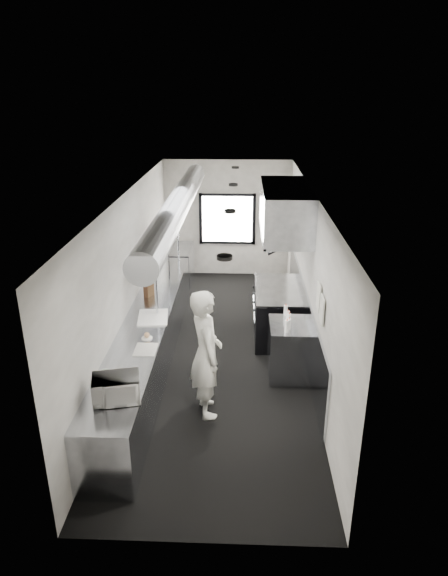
# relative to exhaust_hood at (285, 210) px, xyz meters

# --- Properties ---
(floor) EXTENTS (3.00, 8.00, 0.01)m
(floor) POSITION_rel_exhaust_hood_xyz_m (-1.10, -0.70, -2.39)
(floor) COLOR black
(floor) RESTS_ON ground
(ceiling) EXTENTS (3.00, 8.00, 0.01)m
(ceiling) POSITION_rel_exhaust_hood_xyz_m (-1.10, -0.70, 0.41)
(ceiling) COLOR beige
(ceiling) RESTS_ON wall_back
(wall_back) EXTENTS (3.00, 0.02, 2.80)m
(wall_back) POSITION_rel_exhaust_hood_xyz_m (-1.10, 3.30, -0.99)
(wall_back) COLOR silver
(wall_back) RESTS_ON floor
(wall_front) EXTENTS (3.00, 0.02, 2.80)m
(wall_front) POSITION_rel_exhaust_hood_xyz_m (-1.10, -4.70, -0.99)
(wall_front) COLOR silver
(wall_front) RESTS_ON floor
(wall_left) EXTENTS (0.02, 8.00, 2.80)m
(wall_left) POSITION_rel_exhaust_hood_xyz_m (-2.60, -0.70, -0.99)
(wall_left) COLOR silver
(wall_left) RESTS_ON floor
(wall_right) EXTENTS (0.02, 8.00, 2.80)m
(wall_right) POSITION_rel_exhaust_hood_xyz_m (0.40, -0.70, -0.99)
(wall_right) COLOR silver
(wall_right) RESTS_ON floor
(wall_cladding) EXTENTS (0.03, 5.50, 1.10)m
(wall_cladding) POSITION_rel_exhaust_hood_xyz_m (0.38, -0.40, -1.84)
(wall_cladding) COLOR #8F949C
(wall_cladding) RESTS_ON wall_right
(hvac_duct) EXTENTS (0.40, 6.40, 0.40)m
(hvac_duct) POSITION_rel_exhaust_hood_xyz_m (-1.80, -0.30, 0.16)
(hvac_duct) COLOR #97999F
(hvac_duct) RESTS_ON ceiling
(service_window) EXTENTS (1.36, 0.05, 1.25)m
(service_window) POSITION_rel_exhaust_hood_xyz_m (-1.10, 3.26, -0.99)
(service_window) COLOR white
(service_window) RESTS_ON wall_back
(exhaust_hood) EXTENTS (0.81, 2.20, 0.88)m
(exhaust_hood) POSITION_rel_exhaust_hood_xyz_m (0.00, 0.00, 0.00)
(exhaust_hood) COLOR #8F949C
(exhaust_hood) RESTS_ON ceiling
(prep_counter) EXTENTS (0.70, 6.00, 0.90)m
(prep_counter) POSITION_rel_exhaust_hood_xyz_m (-2.25, -1.20, -1.94)
(prep_counter) COLOR #8F949C
(prep_counter) RESTS_ON floor
(pass_shelf) EXTENTS (0.45, 3.00, 0.68)m
(pass_shelf) POSITION_rel_exhaust_hood_xyz_m (-2.29, 0.30, -0.86)
(pass_shelf) COLOR #8F949C
(pass_shelf) RESTS_ON prep_counter
(range) EXTENTS (0.88, 1.60, 0.94)m
(range) POSITION_rel_exhaust_hood_xyz_m (-0.06, 0.00, -1.92)
(range) COLOR black
(range) RESTS_ON floor
(bottle_station) EXTENTS (0.65, 0.80, 0.90)m
(bottle_station) POSITION_rel_exhaust_hood_xyz_m (0.05, -1.40, -1.94)
(bottle_station) COLOR #8F949C
(bottle_station) RESTS_ON floor
(far_work_table) EXTENTS (0.70, 1.20, 0.90)m
(far_work_table) POSITION_rel_exhaust_hood_xyz_m (-2.25, 2.50, -1.94)
(far_work_table) COLOR #8F949C
(far_work_table) RESTS_ON floor
(notice_sheet_a) EXTENTS (0.02, 0.28, 0.38)m
(notice_sheet_a) POSITION_rel_exhaust_hood_xyz_m (0.37, -1.90, -0.79)
(notice_sheet_a) COLOR silver
(notice_sheet_a) RESTS_ON wall_right
(notice_sheet_b) EXTENTS (0.02, 0.28, 0.38)m
(notice_sheet_b) POSITION_rel_exhaust_hood_xyz_m (0.37, -2.25, -0.84)
(notice_sheet_b) COLOR silver
(notice_sheet_b) RESTS_ON wall_right
(line_cook) EXTENTS (0.62, 0.78, 1.88)m
(line_cook) POSITION_rel_exhaust_hood_xyz_m (-1.20, -2.43, -1.45)
(line_cook) COLOR silver
(line_cook) RESTS_ON floor
(microwave) EXTENTS (0.59, 0.49, 0.31)m
(microwave) POSITION_rel_exhaust_hood_xyz_m (-2.19, -3.50, -1.34)
(microwave) COLOR silver
(microwave) RESTS_ON prep_counter
(deli_tub_a) EXTENTS (0.16, 0.16, 0.09)m
(deli_tub_a) POSITION_rel_exhaust_hood_xyz_m (-2.43, -3.36, -1.44)
(deli_tub_a) COLOR beige
(deli_tub_a) RESTS_ON prep_counter
(deli_tub_b) EXTENTS (0.17, 0.17, 0.10)m
(deli_tub_b) POSITION_rel_exhaust_hood_xyz_m (-2.44, -3.05, -1.44)
(deli_tub_b) COLOR beige
(deli_tub_b) RESTS_ON prep_counter
(newspaper) EXTENTS (0.31, 0.39, 0.01)m
(newspaper) POSITION_rel_exhaust_hood_xyz_m (-2.07, -2.29, -1.49)
(newspaper) COLOR white
(newspaper) RESTS_ON prep_counter
(small_plate) EXTENTS (0.21, 0.21, 0.01)m
(small_plate) POSITION_rel_exhaust_hood_xyz_m (-2.11, -1.95, -1.48)
(small_plate) COLOR white
(small_plate) RESTS_ON prep_counter
(pastry) EXTENTS (0.08, 0.08, 0.08)m
(pastry) POSITION_rel_exhaust_hood_xyz_m (-2.11, -1.95, -1.43)
(pastry) COLOR tan
(pastry) RESTS_ON small_plate
(cutting_board) EXTENTS (0.54, 0.67, 0.02)m
(cutting_board) POSITION_rel_exhaust_hood_xyz_m (-2.15, -1.25, -1.48)
(cutting_board) COLOR white
(cutting_board) RESTS_ON prep_counter
(knife_block) EXTENTS (0.17, 0.23, 0.23)m
(knife_block) POSITION_rel_exhaust_hood_xyz_m (-2.37, -0.32, -1.38)
(knife_block) COLOR #4E341B
(knife_block) RESTS_ON prep_counter
(plate_stack_a) EXTENTS (0.34, 0.34, 0.30)m
(plate_stack_a) POSITION_rel_exhaust_hood_xyz_m (-2.32, -0.58, -0.67)
(plate_stack_a) COLOR white
(plate_stack_a) RESTS_ON pass_shelf
(plate_stack_b) EXTENTS (0.25, 0.25, 0.30)m
(plate_stack_b) POSITION_rel_exhaust_hood_xyz_m (-2.31, 0.11, -0.67)
(plate_stack_b) COLOR white
(plate_stack_b) RESTS_ON pass_shelf
(plate_stack_c) EXTENTS (0.28, 0.28, 0.35)m
(plate_stack_c) POSITION_rel_exhaust_hood_xyz_m (-2.29, 0.53, -0.65)
(plate_stack_c) COLOR white
(plate_stack_c) RESTS_ON pass_shelf
(plate_stack_d) EXTENTS (0.26, 0.26, 0.39)m
(plate_stack_d) POSITION_rel_exhaust_hood_xyz_m (-2.31, 1.01, -0.63)
(plate_stack_d) COLOR white
(plate_stack_d) RESTS_ON pass_shelf
(squeeze_bottle_a) EXTENTS (0.08, 0.08, 0.19)m
(squeeze_bottle_a) POSITION_rel_exhaust_hood_xyz_m (-0.03, -1.65, -1.39)
(squeeze_bottle_a) COLOR white
(squeeze_bottle_a) RESTS_ON bottle_station
(squeeze_bottle_b) EXTENTS (0.07, 0.07, 0.17)m
(squeeze_bottle_b) POSITION_rel_exhaust_hood_xyz_m (0.01, -1.55, -1.40)
(squeeze_bottle_b) COLOR white
(squeeze_bottle_b) RESTS_ON bottle_station
(squeeze_bottle_c) EXTENTS (0.07, 0.07, 0.17)m
(squeeze_bottle_c) POSITION_rel_exhaust_hood_xyz_m (0.03, -1.37, -1.41)
(squeeze_bottle_c) COLOR white
(squeeze_bottle_c) RESTS_ON bottle_station
(squeeze_bottle_d) EXTENTS (0.07, 0.07, 0.17)m
(squeeze_bottle_d) POSITION_rel_exhaust_hood_xyz_m (0.01, -1.27, -1.40)
(squeeze_bottle_d) COLOR white
(squeeze_bottle_d) RESTS_ON bottle_station
(squeeze_bottle_e) EXTENTS (0.08, 0.08, 0.18)m
(squeeze_bottle_e) POSITION_rel_exhaust_hood_xyz_m (-0.00, -1.06, -1.40)
(squeeze_bottle_e) COLOR white
(squeeze_bottle_e) RESTS_ON bottle_station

